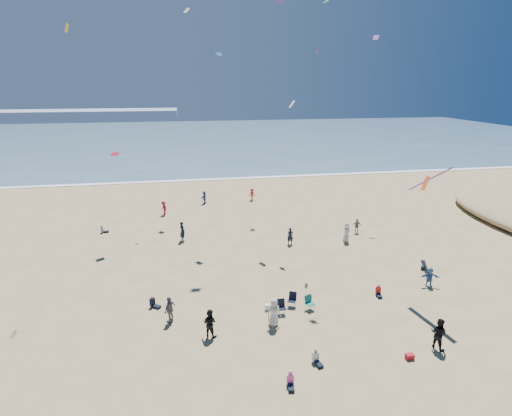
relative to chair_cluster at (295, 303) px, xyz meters
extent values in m
plane|color=tan|center=(-4.31, -6.19, -0.50)|extent=(220.00, 220.00, 0.00)
cube|color=#476B84|center=(-4.31, 88.81, -0.47)|extent=(220.00, 100.00, 0.06)
cube|color=white|center=(-4.31, 38.81, -0.46)|extent=(220.00, 1.20, 0.08)
cube|color=#7A8EA8|center=(-64.31, 163.81, 1.10)|extent=(110.00, 20.00, 3.20)
imported|color=silver|center=(8.12, 10.87, 0.45)|extent=(0.74, 1.01, 1.89)
imported|color=black|center=(2.66, 11.17, 0.31)|extent=(0.61, 0.42, 1.62)
imported|color=maroon|center=(-9.45, 22.30, 0.30)|extent=(1.04, 1.20, 1.61)
imported|color=black|center=(7.03, -5.30, 0.45)|extent=(1.09, 1.16, 1.90)
imported|color=#38579A|center=(-4.61, 26.09, 0.29)|extent=(0.97, 1.53, 1.58)
imported|color=slate|center=(-8.18, 0.11, 0.38)|extent=(0.95, 1.10, 1.77)
imported|color=black|center=(-5.79, -1.86, 0.39)|extent=(1.09, 1.02, 1.79)
imported|color=black|center=(-7.36, 13.89, 0.47)|extent=(0.75, 0.84, 1.93)
imported|color=silver|center=(-1.76, -1.46, 0.43)|extent=(1.00, 0.74, 1.86)
imported|color=slate|center=(10.10, 12.93, 0.24)|extent=(0.92, 0.50, 1.48)
imported|color=#38649C|center=(10.88, 1.48, 0.23)|extent=(1.42, 0.79, 1.46)
imported|color=#AF2619|center=(1.59, 26.51, 0.26)|extent=(1.08, 0.76, 1.51)
cube|color=white|center=(-1.78, 0.33, -0.30)|extent=(0.35, 0.20, 0.40)
cube|color=black|center=(1.37, 1.09, -0.31)|extent=(0.30, 0.22, 0.38)
cube|color=#AD1825|center=(4.97, -5.94, -0.35)|extent=(0.45, 0.30, 0.30)
cube|color=black|center=(11.95, 3.97, -0.33)|extent=(0.28, 0.18, 0.34)
cube|color=yellow|center=(-14.43, 9.64, 17.81)|extent=(0.25, 0.83, 0.57)
cube|color=silver|center=(-5.67, 27.76, 21.95)|extent=(0.82, 0.81, 0.45)
cube|color=#7C2B93|center=(14.31, 20.93, 18.79)|extent=(0.76, 0.75, 0.51)
cube|color=#247FD4|center=(-3.08, 17.17, 16.68)|extent=(0.69, 0.75, 0.29)
cube|color=white|center=(2.87, 12.65, 12.30)|extent=(0.44, 0.59, 0.61)
cube|color=#772B8D|center=(4.72, 11.76, 16.70)|extent=(0.49, 0.79, 0.47)
cube|color=#1B9749|center=(4.33, 8.74, 19.99)|extent=(0.62, 0.61, 0.41)
cube|color=#E21E50|center=(-12.99, 14.94, 7.94)|extent=(0.88, 0.82, 0.43)
cube|color=#5824A1|center=(3.02, 18.44, 21.63)|extent=(0.57, 0.86, 0.46)
cube|color=#732595|center=(9.52, 1.11, 7.89)|extent=(0.35, 3.14, 2.21)
cube|color=#FF521A|center=(13.37, 7.30, 5.88)|extent=(0.35, 2.64, 1.87)
camera|label=1|loc=(-6.71, -22.74, 14.17)|focal=28.00mm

